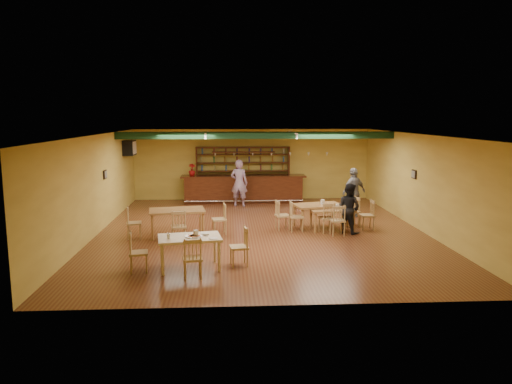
{
  "coord_description": "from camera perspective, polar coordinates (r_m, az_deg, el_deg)",
  "views": [
    {
      "loc": [
        -1.01,
        -14.76,
        3.57
      ],
      "look_at": [
        -0.13,
        0.6,
        1.15
      ],
      "focal_mm": 34.16,
      "sensor_mm": 36.0,
      "label": 1
    }
  ],
  "objects": [
    {
      "name": "ceiling_beam",
      "position": [
        17.61,
        0.02,
        6.66
      ],
      "size": [
        10.0,
        0.3,
        0.25
      ],
      "primitive_type": "cube",
      "color": "black",
      "rests_on": "ceiling"
    },
    {
      "name": "near_table",
      "position": [
        11.62,
        -7.75,
        -7.05
      ],
      "size": [
        1.57,
        1.14,
        0.77
      ],
      "primitive_type": "cube",
      "rotation": [
        0.0,
        0.0,
        0.16
      ],
      "color": "#C9B387",
      "rests_on": "ground"
    },
    {
      "name": "dining_table_b",
      "position": [
        15.81,
        7.27,
        -2.79
      ],
      "size": [
        1.66,
        1.19,
        0.75
      ],
      "primitive_type": "cube",
      "rotation": [
        0.0,
        0.0,
        0.21
      ],
      "color": "olive",
      "rests_on": "ground"
    },
    {
      "name": "picture_left",
      "position": [
        16.36,
        -17.26,
        1.97
      ],
      "size": [
        0.04,
        0.34,
        0.28
      ],
      "primitive_type": "cube",
      "color": "black",
      "rests_on": "wall_left"
    },
    {
      "name": "dining_table_d",
      "position": [
        15.49,
        8.88,
        -3.2
      ],
      "size": [
        1.39,
        0.87,
        0.68
      ],
      "primitive_type": "cube",
      "rotation": [
        0.0,
        0.0,
        0.04
      ],
      "color": "olive",
      "rests_on": "ground"
    },
    {
      "name": "bar_counter",
      "position": [
        20.15,
        -1.47,
        0.36
      ],
      "size": [
        5.12,
        0.85,
        1.13
      ],
      "primitive_type": "cube",
      "color": "#34140A",
      "rests_on": "ground"
    },
    {
      "name": "pizza_server",
      "position": [
        11.55,
        -6.5,
        -5.06
      ],
      "size": [
        0.33,
        0.21,
        0.0
      ],
      "primitive_type": "cube",
      "rotation": [
        0.0,
        0.0,
        -0.41
      ],
      "color": "silver",
      "rests_on": "pizza_tray"
    },
    {
      "name": "back_bar_hutch",
      "position": [
        20.7,
        -1.54,
        2.19
      ],
      "size": [
        3.96,
        0.4,
        2.28
      ],
      "primitive_type": "cube",
      "color": "#34140A",
      "rests_on": "ground"
    },
    {
      "name": "poinsettia",
      "position": [
        20.09,
        -7.51,
        2.6
      ],
      "size": [
        0.36,
        0.36,
        0.49
      ],
      "primitive_type": "imported",
      "rotation": [
        0.0,
        0.0,
        0.35
      ],
      "color": "maroon",
      "rests_on": "bar_counter"
    },
    {
      "name": "patron_bar",
      "position": [
        19.27,
        -1.99,
        1.06
      ],
      "size": [
        0.77,
        0.59,
        1.86
      ],
      "primitive_type": "imported",
      "rotation": [
        0.0,
        0.0,
        2.9
      ],
      "color": "#7A4597",
      "rests_on": "ground"
    },
    {
      "name": "dining_table_c",
      "position": [
        14.75,
        -9.19,
        -3.58
      ],
      "size": [
        1.75,
        1.2,
        0.81
      ],
      "primitive_type": "cube",
      "rotation": [
        0.0,
        0.0,
        0.15
      ],
      "color": "olive",
      "rests_on": "ground"
    },
    {
      "name": "floor",
      "position": [
        15.22,
        0.63,
        -4.63
      ],
      "size": [
        12.0,
        12.0,
        0.0
      ],
      "primitive_type": "plane",
      "color": "#572B19",
      "rests_on": "ground"
    },
    {
      "name": "picture_right",
      "position": [
        16.5,
        18.02,
        1.99
      ],
      "size": [
        0.04,
        0.34,
        0.28
      ],
      "primitive_type": "cube",
      "color": "black",
      "rests_on": "wall_right"
    },
    {
      "name": "track_rail_right",
      "position": [
        18.33,
        4.32,
        6.94
      ],
      "size": [
        0.05,
        2.5,
        0.05
      ],
      "primitive_type": "cube",
      "color": "white",
      "rests_on": "ceiling"
    },
    {
      "name": "parmesan_shaker",
      "position": [
        11.4,
        -10.19,
        -5.13
      ],
      "size": [
        0.08,
        0.08,
        0.11
      ],
      "primitive_type": "cylinder",
      "rotation": [
        0.0,
        0.0,
        0.16
      ],
      "color": "#EAE5C6",
      "rests_on": "near_table"
    },
    {
      "name": "ac_unit",
      "position": [
        19.38,
        -14.6,
        5.04
      ],
      "size": [
        0.34,
        0.7,
        0.48
      ],
      "primitive_type": "cube",
      "color": "white",
      "rests_on": "wall_left"
    },
    {
      "name": "napkin_stack",
      "position": [
        11.69,
        -5.95,
        -4.88
      ],
      "size": [
        0.22,
        0.17,
        0.03
      ],
      "primitive_type": "cube",
      "rotation": [
        0.0,
        0.0,
        -0.11
      ],
      "color": "white",
      "rests_on": "near_table"
    },
    {
      "name": "side_plate",
      "position": [
        11.28,
        -4.99,
        -5.42
      ],
      "size": [
        0.25,
        0.25,
        0.01
      ],
      "primitive_type": "cylinder",
      "rotation": [
        0.0,
        0.0,
        0.16
      ],
      "color": "white",
      "rests_on": "near_table"
    },
    {
      "name": "patron_right_a",
      "position": [
        15.14,
        10.83,
        -1.88
      ],
      "size": [
        0.94,
        0.95,
        1.54
      ],
      "primitive_type": "imported",
      "rotation": [
        0.0,
        0.0,
        2.3
      ],
      "color": "black",
      "rests_on": "ground"
    },
    {
      "name": "patron_right_b",
      "position": [
        17.58,
        11.38,
        -0.05
      ],
      "size": [
        1.11,
        0.88,
        1.75
      ],
      "primitive_type": "imported",
      "rotation": [
        0.0,
        0.0,
        3.65
      ],
      "color": "slate",
      "rests_on": "ground"
    },
    {
      "name": "pizza_tray",
      "position": [
        11.51,
        -7.28,
        -5.17
      ],
      "size": [
        0.48,
        0.48,
        0.01
      ],
      "primitive_type": "cylinder",
      "rotation": [
        0.0,
        0.0,
        -0.24
      ],
      "color": "silver",
      "rests_on": "near_table"
    },
    {
      "name": "track_rail_left",
      "position": [
        18.19,
        -5.8,
        6.91
      ],
      "size": [
        0.05,
        2.5,
        0.05
      ],
      "primitive_type": "cube",
      "color": "white",
      "rests_on": "ceiling"
    }
  ]
}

